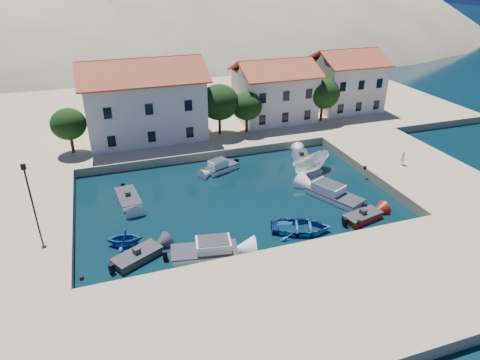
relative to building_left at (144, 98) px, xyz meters
name	(u,v)px	position (x,y,z in m)	size (l,w,h in m)	color
ground	(275,258)	(6.00, -28.00, -5.94)	(400.00, 400.00, 0.00)	black
quay_south	(310,304)	(6.00, -34.00, -5.44)	(52.00, 12.00, 1.00)	tan
quay_east	(409,166)	(26.50, -18.00, -5.44)	(11.00, 20.00, 1.00)	tan
quay_west	(24,229)	(-13.00, -18.00, -5.44)	(8.00, 20.00, 1.00)	tan
quay_north	(191,110)	(8.00, 10.00, -5.44)	(80.00, 36.00, 1.00)	tan
hills	(192,101)	(26.64, 95.62, -29.34)	(254.00, 176.00, 99.00)	gray
building_left	(144,98)	(0.00, 0.00, 0.00)	(14.70, 9.45, 9.70)	silver
building_mid	(274,89)	(18.00, 1.00, -0.71)	(10.50, 8.40, 8.30)	silver
building_right	(346,79)	(30.00, 2.00, -0.46)	(9.45, 8.40, 8.80)	silver
trees	(231,104)	(10.51, -2.54, -1.10)	(37.30, 5.30, 6.45)	#382314
lamppost	(30,193)	(-11.50, -20.00, -1.18)	(0.35, 0.25, 6.22)	black
bollards	(288,215)	(8.80, -24.13, -4.79)	(29.36, 9.56, 0.30)	black
motorboat_grey_sw	(137,256)	(-4.27, -24.73, -5.64)	(4.22, 3.35, 1.25)	#35343A
cabin_cruiser_south	(204,251)	(0.81, -26.00, -5.46)	(5.55, 3.12, 1.60)	white
rowboat_south	(301,231)	(9.60, -25.21, -5.94)	(3.71, 5.19, 1.07)	#1B4C99
motorboat_red_se	(362,217)	(15.71, -25.33, -5.64)	(3.95, 2.42, 1.25)	maroon
cabin_cruiser_east	(335,195)	(15.26, -21.13, -5.46)	(4.47, 6.07, 1.60)	white
boat_east	(310,172)	(15.86, -14.78, -5.94)	(1.99, 5.28, 2.04)	white
motorboat_white_ne	(301,157)	(16.39, -11.45, -5.64)	(2.73, 4.02, 1.25)	white
rowboat_west	(125,244)	(-5.03, -22.35, -5.94)	(2.54, 2.95, 1.55)	#1B4C99
motorboat_white_west	(128,198)	(-4.01, -15.00, -5.64)	(2.35, 4.50, 1.25)	white
cabin_cruiser_north	(222,167)	(6.63, -11.30, -5.46)	(4.06, 2.90, 1.60)	white
pedestrian	(403,158)	(25.24, -18.23, -4.15)	(0.57, 0.38, 1.57)	silver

